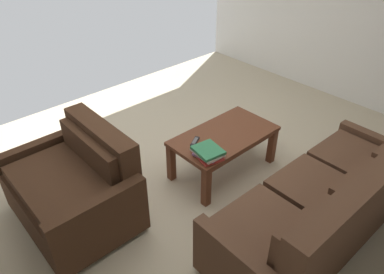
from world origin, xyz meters
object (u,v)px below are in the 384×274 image
object	(u,v)px
sofa_main	(326,206)
coffee_table	(224,140)
book_stack	(208,153)
loveseat_near	(77,186)
tv_remote	(195,141)

from	to	relation	value
sofa_main	coffee_table	world-z (taller)	sofa_main
book_stack	coffee_table	bearing A→B (deg)	-158.30
loveseat_near	coffee_table	distance (m)	1.50
book_stack	tv_remote	size ratio (longest dim) A/B	1.94
sofa_main	book_stack	distance (m)	1.11
coffee_table	sofa_main	bearing A→B (deg)	87.02
book_stack	tv_remote	world-z (taller)	book_stack
sofa_main	coffee_table	xyz separation A→B (m)	(-0.06, -1.20, 0.02)
loveseat_near	tv_remote	xyz separation A→B (m)	(-1.12, 0.31, 0.10)
sofa_main	book_stack	bearing A→B (deg)	-72.52
loveseat_near	tv_remote	distance (m)	1.17
sofa_main	book_stack	xyz separation A→B (m)	(0.33, -1.05, 0.14)
coffee_table	tv_remote	distance (m)	0.34
coffee_table	loveseat_near	bearing A→B (deg)	-15.49
sofa_main	book_stack	world-z (taller)	sofa_main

